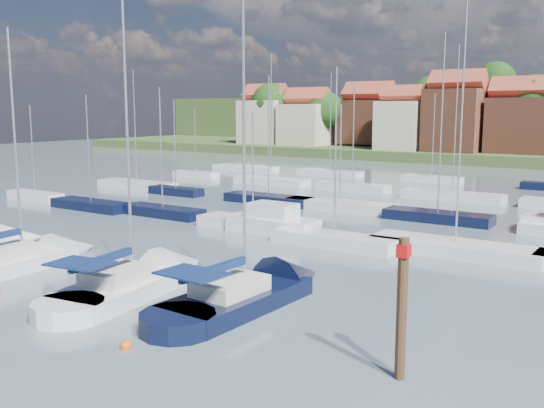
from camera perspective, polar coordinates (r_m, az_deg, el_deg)
The scene contains 8 objects.
ground at distance 60.96m, azimuth 14.82°, elevation -0.03°, with size 260.00×260.00×0.00m, color #45575E.
sailboat_left at distance 38.82m, azimuth -21.53°, elevation -4.86°, with size 3.70×11.08×14.83m.
sailboat_centre at distance 32.42m, azimuth -11.84°, elevation -7.09°, with size 4.89×12.56×16.58m.
sailboat_navy at distance 29.81m, azimuth -1.28°, elevation -8.32°, with size 3.79×12.48×17.07m.
timber_piling at distance 21.54m, azimuth 12.03°, elevation -11.97°, with size 0.40×0.40×7.21m.
buoy_d at distance 24.84m, azimuth -13.58°, elevation -13.04°, with size 0.48×0.48×0.48m, color #D85914.
buoy_e at distance 31.33m, azimuth -4.19°, elevation -8.15°, with size 0.53×0.53×0.53m, color beige.
marina_field at distance 55.75m, azimuth 15.05°, elevation -0.41°, with size 79.62×41.41×15.93m.
Camera 1 is at (19.46, -17.03, 9.19)m, focal length 40.00 mm.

